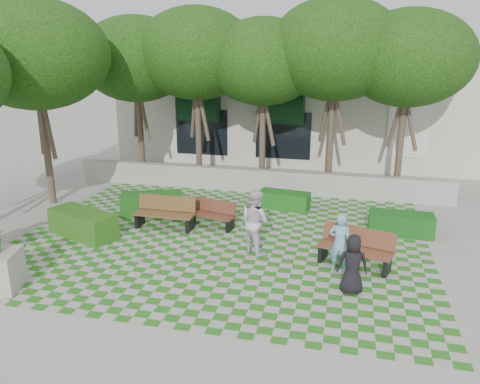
% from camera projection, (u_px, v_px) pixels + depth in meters
% --- Properties ---
extents(ground, '(90.00, 90.00, 0.00)m').
position_uv_depth(ground, '(210.00, 254.00, 13.01)').
color(ground, gray).
rests_on(ground, ground).
extents(lawn, '(12.00, 12.00, 0.00)m').
position_uv_depth(lawn, '(220.00, 240.00, 13.94)').
color(lawn, '#2B721E').
rests_on(lawn, ground).
extents(sidewalk_south, '(16.00, 2.00, 0.01)m').
position_uv_depth(sidewalk_south, '(136.00, 357.00, 8.64)').
color(sidewalk_south, '#9E9B93').
rests_on(sidewalk_south, ground).
extents(sidewalk_west, '(2.00, 12.00, 0.01)m').
position_uv_depth(sidewalk_west, '(12.00, 221.00, 15.54)').
color(sidewalk_west, '#9E9B93').
rests_on(sidewalk_west, ground).
extents(retaining_wall, '(15.00, 0.36, 0.90)m').
position_uv_depth(retaining_wall, '(255.00, 181.00, 18.65)').
color(retaining_wall, '#9E9B93').
rests_on(retaining_wall, ground).
extents(bench_east, '(2.02, 1.18, 1.01)m').
position_uv_depth(bench_east, '(356.00, 248.00, 12.19)').
color(bench_east, brown).
rests_on(bench_east, ground).
extents(bench_mid, '(1.70, 0.90, 0.85)m').
position_uv_depth(bench_mid, '(211.00, 214.00, 14.95)').
color(bench_mid, '#552B1D').
rests_on(bench_mid, ground).
extents(bench_west, '(1.93, 0.67, 1.01)m').
position_uv_depth(bench_west, '(165.00, 213.00, 14.82)').
color(bench_west, brown).
rests_on(bench_west, ground).
extents(hedge_east, '(1.92, 0.80, 0.67)m').
position_uv_depth(hedge_east, '(401.00, 224.00, 14.34)').
color(hedge_east, '#134917').
rests_on(hedge_east, ground).
extents(hedge_midright, '(1.86, 0.96, 0.62)m').
position_uv_depth(hedge_midright, '(284.00, 200.00, 16.66)').
color(hedge_midright, '#165115').
rests_on(hedge_midright, ground).
extents(hedge_midleft, '(2.23, 1.50, 0.73)m').
position_uv_depth(hedge_midleft, '(152.00, 203.00, 16.15)').
color(hedge_midleft, '#154F15').
rests_on(hedge_midleft, ground).
extents(hedge_west, '(2.41, 1.66, 0.78)m').
position_uv_depth(hedge_west, '(83.00, 224.00, 14.19)').
color(hedge_west, '#235216').
rests_on(hedge_west, ground).
extents(person_blue, '(0.60, 0.42, 1.56)m').
position_uv_depth(person_blue, '(340.00, 243.00, 11.79)').
color(person_blue, '#6FAACB').
rests_on(person_blue, ground).
extents(person_dark, '(0.74, 0.52, 1.43)m').
position_uv_depth(person_dark, '(353.00, 264.00, 10.76)').
color(person_dark, black).
rests_on(person_dark, ground).
extents(person_white, '(1.13, 1.08, 1.83)m').
position_uv_depth(person_white, '(255.00, 221.00, 12.88)').
color(person_white, silver).
rests_on(person_white, ground).
extents(tree_row, '(17.70, 13.40, 7.41)m').
position_uv_depth(tree_row, '(206.00, 57.00, 17.45)').
color(tree_row, '#47382B').
rests_on(tree_row, ground).
extents(building, '(18.00, 8.92, 5.15)m').
position_uv_depth(building, '(302.00, 107.00, 25.17)').
color(building, beige).
rests_on(building, ground).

